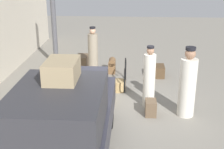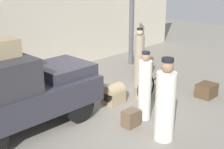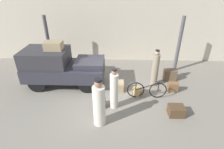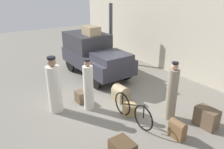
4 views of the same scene
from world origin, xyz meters
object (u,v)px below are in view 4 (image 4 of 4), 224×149
(suitcase_black_upright, at_px, (177,129))
(trunk_on_truck_roof, at_px, (91,31))
(trunk_wicker_pale, at_px, (122,149))
(truck, at_px, (94,53))
(bicycle, at_px, (132,110))
(porter_carrying_trunk, at_px, (88,87))
(trunk_umber_medium, at_px, (81,97))
(trunk_large_brown, at_px, (206,118))
(wicker_basket, at_px, (129,109))
(suitcase_small_leather, at_px, (121,93))
(porter_with_bicycle, at_px, (172,93))
(porter_standing_middle, at_px, (54,87))

(suitcase_black_upright, bearing_deg, trunk_on_truck_roof, 174.25)
(trunk_wicker_pale, bearing_deg, trunk_on_truck_roof, 157.24)
(truck, relative_size, suitcase_black_upright, 7.09)
(bicycle, bearing_deg, porter_carrying_trunk, -154.09)
(trunk_wicker_pale, height_order, trunk_umber_medium, trunk_umber_medium)
(trunk_umber_medium, xyz_separation_m, trunk_large_brown, (3.36, 2.33, 0.09))
(wicker_basket, distance_m, suitcase_small_leather, 0.95)
(bicycle, relative_size, trunk_umber_medium, 4.15)
(bicycle, relative_size, porter_carrying_trunk, 0.99)
(porter_with_bicycle, xyz_separation_m, trunk_on_truck_roof, (-4.69, -0.03, 1.14))
(truck, xyz_separation_m, porter_carrying_trunk, (2.60, -1.74, -0.18))
(trunk_wicker_pale, distance_m, trunk_on_truck_roof, 5.88)
(bicycle, distance_m, porter_carrying_trunk, 1.62)
(wicker_basket, bearing_deg, trunk_on_truck_roof, 167.38)
(porter_standing_middle, height_order, suitcase_small_leather, porter_standing_middle)
(truck, relative_size, bicycle, 2.17)
(bicycle, bearing_deg, wicker_basket, 151.65)
(porter_with_bicycle, distance_m, suitcase_small_leather, 1.95)
(trunk_wicker_pale, relative_size, suitcase_small_leather, 1.03)
(porter_with_bicycle, distance_m, porter_standing_middle, 3.63)
(porter_with_bicycle, xyz_separation_m, trunk_large_brown, (0.90, 0.52, -0.56))
(bicycle, distance_m, porter_with_bicycle, 1.28)
(truck, bearing_deg, porter_with_bicycle, 0.40)
(porter_standing_middle, relative_size, suitcase_small_leather, 3.28)
(truck, distance_m, porter_carrying_trunk, 3.14)
(porter_with_bicycle, height_order, trunk_on_truck_roof, trunk_on_truck_roof)
(porter_with_bicycle, bearing_deg, suitcase_small_leather, -162.36)
(porter_standing_middle, distance_m, trunk_on_truck_roof, 3.71)
(suitcase_small_leather, bearing_deg, porter_standing_middle, -106.48)
(wicker_basket, bearing_deg, suitcase_small_leather, 160.19)
(trunk_wicker_pale, height_order, suitcase_small_leather, suitcase_small_leather)
(truck, distance_m, trunk_wicker_pale, 5.50)
(bicycle, bearing_deg, suitcase_black_upright, 21.59)
(porter_with_bicycle, height_order, porter_standing_middle, porter_standing_middle)
(porter_standing_middle, xyz_separation_m, trunk_wicker_pale, (2.88, 0.52, -0.65))
(porter_standing_middle, relative_size, trunk_large_brown, 2.91)
(suitcase_black_upright, bearing_deg, trunk_large_brown, 82.99)
(porter_with_bicycle, bearing_deg, trunk_on_truck_roof, -179.61)
(wicker_basket, distance_m, suitcase_black_upright, 1.68)
(porter_standing_middle, height_order, trunk_on_truck_roof, trunk_on_truck_roof)
(bicycle, height_order, porter_carrying_trunk, porter_carrying_trunk)
(trunk_umber_medium, bearing_deg, porter_with_bicycle, 36.34)
(wicker_basket, relative_size, trunk_on_truck_roof, 0.58)
(trunk_wicker_pale, distance_m, trunk_umber_medium, 2.96)
(wicker_basket, bearing_deg, bicycle, -28.35)
(wicker_basket, bearing_deg, porter_with_bicycle, 45.09)
(porter_carrying_trunk, bearing_deg, porter_standing_middle, -117.41)
(truck, distance_m, suitcase_small_leather, 2.89)
(suitcase_small_leather, bearing_deg, wicker_basket, -19.81)
(suitcase_black_upright, height_order, trunk_on_truck_roof, trunk_on_truck_roof)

